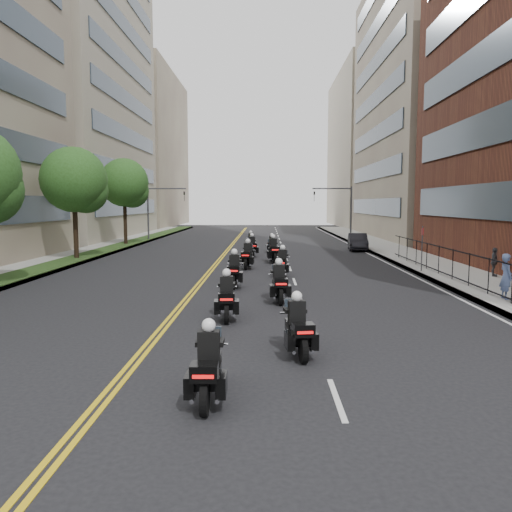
{
  "coord_description": "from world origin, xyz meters",
  "views": [
    {
      "loc": [
        1.78,
        -9.63,
        3.9
      ],
      "look_at": [
        1.32,
        12.51,
        1.55
      ],
      "focal_mm": 35.0,
      "sensor_mm": 36.0,
      "label": 1
    }
  ],
  "objects": [
    {
      "name": "sidewalk_left",
      "position": [
        -12.0,
        25.0,
        0.07
      ],
      "size": [
        4.0,
        90.0,
        0.15
      ],
      "primitive_type": "cube",
      "color": "gray",
      "rests_on": "ground"
    },
    {
      "name": "motorcycle_7",
      "position": [
        2.24,
        23.07,
        0.74
      ],
      "size": [
        0.75,
        2.54,
        1.88
      ],
      "rotation": [
        0.0,
        0.0,
        0.12
      ],
      "color": "black",
      "rests_on": "ground"
    },
    {
      "name": "building_left_mid",
      "position": [
        -21.98,
        48.0,
        17.0
      ],
      "size": [
        16.11,
        28.0,
        34.0
      ],
      "color": "#ADA08B",
      "rests_on": "ground"
    },
    {
      "name": "grass_strip",
      "position": [
        -11.2,
        25.0,
        0.17
      ],
      "size": [
        2.0,
        90.0,
        0.04
      ],
      "primitive_type": "cube",
      "color": "#1E3A15",
      "rests_on": "sidewalk_left"
    },
    {
      "name": "motorcycle_9",
      "position": [
        2.22,
        30.02,
        0.6
      ],
      "size": [
        0.48,
        2.07,
        1.53
      ],
      "rotation": [
        0.0,
        0.0,
        -0.02
      ],
      "color": "black",
      "rests_on": "ground"
    },
    {
      "name": "building_left_far",
      "position": [
        -22.0,
        78.0,
        13.0
      ],
      "size": [
        16.0,
        28.0,
        26.0
      ],
      "primitive_type": "cube",
      "color": "#816E5E",
      "rests_on": "ground"
    },
    {
      "name": "motorcycle_4",
      "position": [
        0.29,
        13.35,
        0.71
      ],
      "size": [
        0.55,
        2.42,
        1.79
      ],
      "rotation": [
        0.0,
        0.0,
        0.01
      ],
      "color": "black",
      "rests_on": "ground"
    },
    {
      "name": "building_right_far",
      "position": [
        21.5,
        78.0,
        13.0
      ],
      "size": [
        15.0,
        28.0,
        26.0
      ],
      "primitive_type": "cube",
      "color": "#ADA08B",
      "rests_on": "ground"
    },
    {
      "name": "traffic_signal_right",
      "position": [
        9.54,
        42.0,
        3.7
      ],
      "size": [
        4.09,
        0.2,
        5.6
      ],
      "color": "#3F3F44",
      "rests_on": "ground"
    },
    {
      "name": "building_right_tan",
      "position": [
        21.48,
        48.0,
        15.0
      ],
      "size": [
        15.11,
        28.0,
        30.0
      ],
      "color": "#816E5E",
      "rests_on": "ground"
    },
    {
      "name": "parked_sedan",
      "position": [
        9.4,
        31.92,
        0.7
      ],
      "size": [
        1.96,
        4.39,
        1.4
      ],
      "primitive_type": "imported",
      "rotation": [
        0.0,
        0.0,
        -0.11
      ],
      "color": "black",
      "rests_on": "ground"
    },
    {
      "name": "motorcycle_2",
      "position": [
        0.45,
        6.89,
        0.67
      ],
      "size": [
        0.6,
        2.31,
        1.71
      ],
      "rotation": [
        0.0,
        0.0,
        0.07
      ],
      "color": "black",
      "rests_on": "ground"
    },
    {
      "name": "pedestrian_a",
      "position": [
        11.2,
        9.92,
        1.05
      ],
      "size": [
        0.45,
        0.66,
        1.79
      ],
      "primitive_type": "imported",
      "rotation": [
        0.0,
        0.0,
        1.6
      ],
      "color": "#526496",
      "rests_on": "sidewalk_right"
    },
    {
      "name": "pedestrian_c",
      "position": [
        13.5,
        16.03,
        0.89
      ],
      "size": [
        0.71,
        0.94,
        1.49
      ],
      "primitive_type": "imported",
      "rotation": [
        0.0,
        0.0,
        1.11
      ],
      "color": "#383A3F",
      "rests_on": "sidewalk_right"
    },
    {
      "name": "motorcycle_3",
      "position": [
        2.29,
        9.91,
        0.68
      ],
      "size": [
        0.59,
        2.35,
        1.73
      ],
      "rotation": [
        0.0,
        0.0,
        0.06
      ],
      "color": "black",
      "rests_on": "ground"
    },
    {
      "name": "motorcycle_1",
      "position": [
        2.6,
        2.93,
        0.65
      ],
      "size": [
        0.68,
        2.23,
        1.65
      ],
      "rotation": [
        0.0,
        0.0,
        0.14
      ],
      "color": "black",
      "rests_on": "ground"
    },
    {
      "name": "motorcycle_10",
      "position": [
        0.45,
        33.19,
        0.61
      ],
      "size": [
        0.52,
        2.1,
        1.55
      ],
      "rotation": [
        0.0,
        0.0,
        0.06
      ],
      "color": "black",
      "rests_on": "ground"
    },
    {
      "name": "motorcycle_5",
      "position": [
        2.64,
        16.74,
        0.67
      ],
      "size": [
        0.67,
        2.29,
        1.69
      ],
      "rotation": [
        0.0,
        0.0,
        -0.12
      ],
      "color": "black",
      "rests_on": "ground"
    },
    {
      "name": "motorcycle_0",
      "position": [
        0.65,
        -0.13,
        0.65
      ],
      "size": [
        0.51,
        2.22,
        1.64
      ],
      "rotation": [
        0.0,
        0.0,
        0.01
      ],
      "color": "black",
      "rests_on": "ground"
    },
    {
      "name": "sidewalk_right",
      "position": [
        12.0,
        25.0,
        0.07
      ],
      "size": [
        4.0,
        90.0,
        0.15
      ],
      "primitive_type": "cube",
      "color": "gray",
      "rests_on": "ground"
    },
    {
      "name": "iron_fence",
      "position": [
        11.0,
        12.0,
        0.9
      ],
      "size": [
        0.05,
        28.0,
        1.5
      ],
      "color": "black",
      "rests_on": "sidewalk_right"
    },
    {
      "name": "street_trees",
      "position": [
        -11.05,
        18.61,
        5.13
      ],
      "size": [
        4.4,
        38.4,
        7.98
      ],
      "color": "black",
      "rests_on": "ground"
    },
    {
      "name": "traffic_signal_left",
      "position": [
        -9.54,
        42.0,
        3.7
      ],
      "size": [
        4.09,
        0.2,
        5.6
      ],
      "color": "#3F3F44",
      "rests_on": "ground"
    },
    {
      "name": "ground",
      "position": [
        0.0,
        0.0,
        0.0
      ],
      "size": [
        160.0,
        160.0,
        0.0
      ],
      "primitive_type": "plane",
      "color": "black",
      "rests_on": "ground"
    },
    {
      "name": "motorcycle_8",
      "position": [
        0.74,
        26.87,
        0.68
      ],
      "size": [
        0.69,
        2.31,
        1.71
      ],
      "rotation": [
        0.0,
        0.0,
        0.13
      ],
      "color": "black",
      "rests_on": "ground"
    },
    {
      "name": "motorcycle_6",
      "position": [
        0.66,
        20.03,
        0.7
      ],
      "size": [
        0.66,
        2.42,
        1.78
      ],
      "rotation": [
        0.0,
        0.0,
        -0.09
      ],
      "color": "black",
      "rests_on": "ground"
    }
  ]
}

